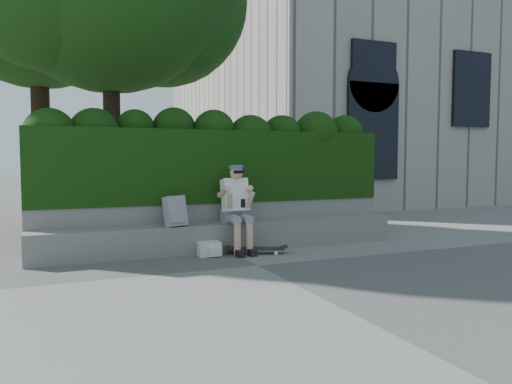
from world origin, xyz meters
name	(u,v)px	position (x,y,z in m)	size (l,w,h in m)	color
ground	(258,266)	(0.00, 0.00, 0.00)	(80.00, 80.00, 0.00)	slate
bench_ledge	(227,236)	(0.00, 1.25, 0.23)	(6.00, 0.45, 0.45)	gray
planter_wall	(218,224)	(0.00, 1.73, 0.38)	(6.00, 0.50, 0.75)	gray
hedge	(213,166)	(0.00, 1.95, 1.35)	(6.00, 1.00, 1.20)	black
building	(356,8)	(9.00, 11.00, 7.50)	(12.00, 12.00, 15.00)	gray
person	(236,205)	(0.09, 1.07, 0.75)	(0.40, 0.76, 1.38)	gray
skateboard	(256,249)	(0.32, 0.79, 0.07)	(0.88, 0.53, 0.09)	black
backpack_plaid	(175,211)	(-0.87, 1.15, 0.68)	(0.31, 0.17, 0.46)	#A4A4A8
backpack_ground	(209,249)	(-0.41, 0.92, 0.11)	(0.34, 0.24, 0.22)	silver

